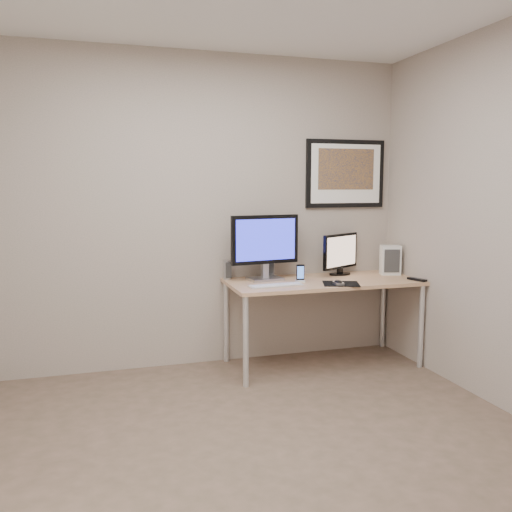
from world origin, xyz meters
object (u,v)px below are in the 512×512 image
object	(u,v)px
speaker_right	(271,268)
desk	(323,288)
keyboard	(276,285)
fan_unit	(390,260)
framed_art	(345,174)
monitor_large	(265,244)
phone_dock	(300,273)
speaker_left	(227,270)
monitor_tv	(340,253)

from	to	relation	value
speaker_right	desk	bearing A→B (deg)	-16.73
keyboard	fan_unit	world-z (taller)	fan_unit
framed_art	monitor_large	distance (m)	1.02
monitor_large	phone_dock	distance (m)	0.38
monitor_large	fan_unit	size ratio (longest dim) A/B	2.31
fan_unit	speaker_left	bearing A→B (deg)	-169.60
monitor_large	phone_dock	xyz separation A→B (m)	(0.25, -0.18, -0.23)
framed_art	keyboard	world-z (taller)	framed_art
monitor_tv	phone_dock	world-z (taller)	monitor_tv
monitor_large	monitor_tv	distance (m)	0.72
desk	monitor_tv	bearing A→B (deg)	37.49
framed_art	phone_dock	world-z (taller)	framed_art
monitor_large	fan_unit	xyz separation A→B (m)	(1.16, -0.04, -0.17)
speaker_right	speaker_left	bearing A→B (deg)	-164.34
speaker_left	fan_unit	bearing A→B (deg)	-13.49
framed_art	keyboard	xyz separation A→B (m)	(-0.82, -0.49, -0.88)
desk	speaker_right	size ratio (longest dim) A/B	9.89
speaker_left	keyboard	distance (m)	0.52
framed_art	speaker_left	bearing A→B (deg)	-176.88
desk	monitor_large	bearing A→B (deg)	163.51
speaker_left	speaker_right	bearing A→B (deg)	-8.67
framed_art	phone_dock	size ratio (longest dim) A/B	5.13
speaker_left	speaker_right	world-z (taller)	same
desk	fan_unit	distance (m)	0.72
monitor_large	phone_dock	bearing A→B (deg)	-42.52
framed_art	monitor_tv	xyz separation A→B (m)	(-0.10, -0.14, -0.70)
speaker_left	speaker_right	distance (m)	0.39
framed_art	phone_dock	xyz separation A→B (m)	(-0.57, -0.37, -0.82)
monitor_tv	keyboard	xyz separation A→B (m)	(-0.72, -0.35, -0.19)
monitor_tv	speaker_right	distance (m)	0.63
speaker_right	fan_unit	distance (m)	1.08
phone_dock	fan_unit	size ratio (longest dim) A/B	0.56
desk	phone_dock	xyz separation A→B (m)	(-0.22, -0.04, 0.14)
speaker_left	fan_unit	world-z (taller)	fan_unit
phone_dock	monitor_tv	bearing A→B (deg)	32.18
speaker_right	phone_dock	bearing A→B (deg)	-44.43
speaker_left	phone_dock	world-z (taller)	speaker_left
framed_art	monitor_tv	bearing A→B (deg)	-125.74
desk	framed_art	size ratio (longest dim) A/B	2.13
monitor_large	phone_dock	world-z (taller)	monitor_large
speaker_left	keyboard	xyz separation A→B (m)	(0.29, -0.43, -0.07)
monitor_large	framed_art	bearing A→B (deg)	6.19
keyboard	monitor_tv	bearing A→B (deg)	20.97
speaker_right	fan_unit	size ratio (longest dim) A/B	0.62
speaker_right	fan_unit	xyz separation A→B (m)	(1.06, -0.16, 0.05)
monitor_tv	phone_dock	bearing A→B (deg)	176.88
framed_art	speaker_left	distance (m)	1.37
speaker_right	framed_art	bearing A→B (deg)	23.78
keyboard	framed_art	bearing A→B (deg)	25.95
desk	speaker_right	bearing A→B (deg)	145.42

